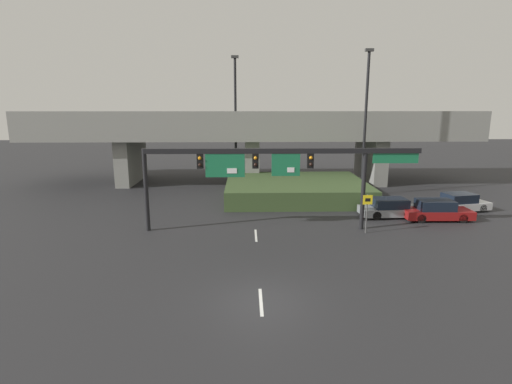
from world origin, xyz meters
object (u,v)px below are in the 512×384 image
(signal_gantry, at_px, (273,163))
(parked_sedan_mid_right, at_px, (436,211))
(highway_light_pole_far, at_px, (365,120))
(parked_sedan_near_right, at_px, (391,208))
(parked_sedan_far_right, at_px, (460,203))
(speed_limit_sign, at_px, (367,208))
(highway_light_pole_near, at_px, (236,119))

(signal_gantry, relative_size, parked_sedan_mid_right, 3.75)
(highway_light_pole_far, relative_size, parked_sedan_near_right, 2.73)
(parked_sedan_mid_right, bearing_deg, parked_sedan_far_right, 39.03)
(parked_sedan_near_right, relative_size, parked_sedan_mid_right, 0.98)
(signal_gantry, relative_size, highway_light_pole_far, 1.39)
(speed_limit_sign, xyz_separation_m, parked_sedan_mid_right, (5.93, 2.95, -0.99))
(speed_limit_sign, bearing_deg, parked_sedan_far_right, 30.64)
(highway_light_pole_far, xyz_separation_m, parked_sedan_far_right, (6.08, -5.66, -6.09))
(highway_light_pole_far, bearing_deg, parked_sedan_mid_right, -68.59)
(signal_gantry, bearing_deg, highway_light_pole_far, 48.93)
(signal_gantry, height_order, parked_sedan_near_right, signal_gantry)
(speed_limit_sign, height_order, parked_sedan_far_right, speed_limit_sign)
(highway_light_pole_far, xyz_separation_m, parked_sedan_near_right, (0.17, -7.07, -6.10))
(signal_gantry, height_order, parked_sedan_far_right, signal_gantry)
(highway_light_pole_far, distance_m, parked_sedan_far_right, 10.29)
(parked_sedan_mid_right, distance_m, parked_sedan_far_right, 3.75)
(speed_limit_sign, bearing_deg, signal_gantry, 171.34)
(highway_light_pole_near, relative_size, highway_light_pole_far, 0.99)
(highway_light_pole_far, bearing_deg, parked_sedan_far_right, -42.95)
(speed_limit_sign, distance_m, parked_sedan_mid_right, 6.70)
(signal_gantry, relative_size, parked_sedan_near_right, 3.81)
(highway_light_pole_far, distance_m, parked_sedan_mid_right, 10.49)
(speed_limit_sign, distance_m, parked_sedan_far_right, 10.38)
(highway_light_pole_far, bearing_deg, parked_sedan_near_right, -88.66)
(parked_sedan_near_right, bearing_deg, parked_sedan_mid_right, -19.20)
(speed_limit_sign, distance_m, highway_light_pole_near, 18.14)
(highway_light_pole_near, distance_m, parked_sedan_mid_right, 19.95)
(signal_gantry, height_order, parked_sedan_mid_right, signal_gantry)
(signal_gantry, xyz_separation_m, parked_sedan_mid_right, (11.86, 2.04, -3.75))
(highway_light_pole_near, bearing_deg, signal_gantry, -79.05)
(signal_gantry, distance_m, parked_sedan_near_right, 10.10)
(parked_sedan_mid_right, relative_size, parked_sedan_far_right, 1.04)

